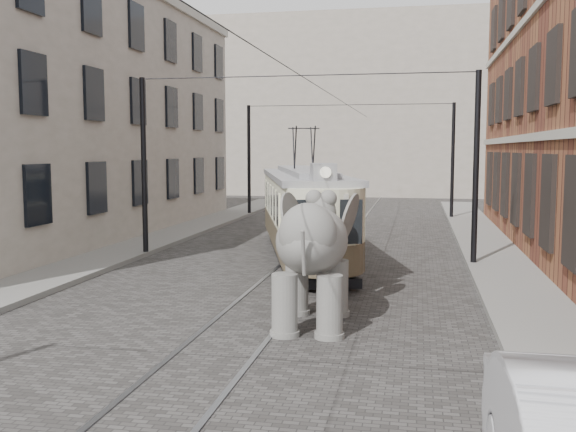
# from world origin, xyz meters

# --- Properties ---
(ground) EXTENTS (120.00, 120.00, 0.00)m
(ground) POSITION_xyz_m (0.00, 0.00, 0.00)
(ground) COLOR #44413F
(tram_rails) EXTENTS (1.54, 80.00, 0.02)m
(tram_rails) POSITION_xyz_m (0.00, 0.00, 0.01)
(tram_rails) COLOR slate
(tram_rails) RESTS_ON ground
(sidewalk_right) EXTENTS (2.00, 60.00, 0.15)m
(sidewalk_right) POSITION_xyz_m (6.00, 0.00, 0.07)
(sidewalk_right) COLOR slate
(sidewalk_right) RESTS_ON ground
(sidewalk_left) EXTENTS (2.00, 60.00, 0.15)m
(sidewalk_left) POSITION_xyz_m (-6.50, 0.00, 0.07)
(sidewalk_left) COLOR slate
(sidewalk_left) RESTS_ON ground
(stucco_building) EXTENTS (7.00, 24.00, 10.00)m
(stucco_building) POSITION_xyz_m (-11.00, 10.00, 5.00)
(stucco_building) COLOR gray
(stucco_building) RESTS_ON ground
(distant_block) EXTENTS (28.00, 10.00, 14.00)m
(distant_block) POSITION_xyz_m (0.00, 40.00, 7.00)
(distant_block) COLOR gray
(distant_block) RESTS_ON ground
(catenary) EXTENTS (11.00, 30.20, 6.00)m
(catenary) POSITION_xyz_m (-0.20, 5.00, 3.00)
(catenary) COLOR black
(catenary) RESTS_ON ground
(tram) EXTENTS (5.17, 11.18, 4.35)m
(tram) POSITION_xyz_m (-0.26, 6.70, 2.18)
(tram) COLOR beige
(tram) RESTS_ON ground
(elephant) EXTENTS (2.65, 4.56, 2.73)m
(elephant) POSITION_xyz_m (1.38, -1.64, 1.37)
(elephant) COLOR slate
(elephant) RESTS_ON ground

